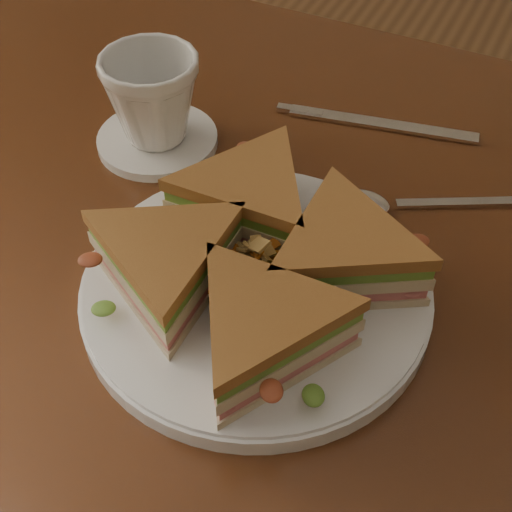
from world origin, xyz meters
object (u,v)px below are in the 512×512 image
object	(u,v)px
sandwich_wedges	(256,260)
coffee_cup	(152,99)
knife	(369,123)
saucer	(158,140)
plate	(256,291)
spoon	(389,203)
table	(337,339)

from	to	relation	value
sandwich_wedges	coffee_cup	distance (m)	0.23
knife	saucer	size ratio (longest dim) A/B	1.73
plate	coffee_cup	xyz separation A→B (m)	(-0.18, 0.14, 0.05)
sandwich_wedges	plate	bearing A→B (deg)	-45.00
spoon	table	bearing A→B (deg)	-121.78
spoon	coffee_cup	size ratio (longest dim) A/B	1.73
spoon	saucer	world-z (taller)	same
table	coffee_cup	size ratio (longest dim) A/B	12.36
sandwich_wedges	knife	world-z (taller)	sandwich_wedges
coffee_cup	table	bearing A→B (deg)	-13.75
spoon	saucer	distance (m)	0.25
table	plate	bearing A→B (deg)	-132.88
plate	table	bearing A→B (deg)	47.12
sandwich_wedges	knife	distance (m)	0.27
table	sandwich_wedges	size ratio (longest dim) A/B	3.71
knife	coffee_cup	world-z (taller)	coffee_cup
sandwich_wedges	saucer	world-z (taller)	sandwich_wedges
plate	spoon	world-z (taller)	plate
sandwich_wedges	coffee_cup	size ratio (longest dim) A/B	3.33
spoon	saucer	bearing A→B (deg)	155.28
plate	knife	xyz separation A→B (m)	(0.00, 0.27, -0.01)
plate	saucer	world-z (taller)	plate
table	plate	distance (m)	0.14
plate	spoon	size ratio (longest dim) A/B	1.72
table	coffee_cup	xyz separation A→B (m)	(-0.24, 0.08, 0.15)
coffee_cup	saucer	bearing A→B (deg)	0.00
table	spoon	bearing A→B (deg)	85.82
coffee_cup	knife	bearing A→B (deg)	39.35
plate	sandwich_wedges	world-z (taller)	sandwich_wedges
sandwich_wedges	spoon	xyz separation A→B (m)	(0.06, 0.15, -0.04)
table	sandwich_wedges	world-z (taller)	sandwich_wedges
knife	coffee_cup	distance (m)	0.23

